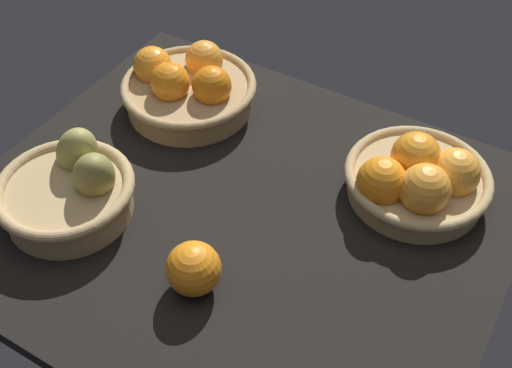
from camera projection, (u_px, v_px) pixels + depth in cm
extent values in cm
cube|color=black|center=(237.00, 215.00, 103.66)|extent=(84.00, 72.00, 3.00)
cylinder|color=tan|center=(416.00, 184.00, 103.57)|extent=(22.05, 22.05, 4.12)
torus|color=tan|center=(418.00, 175.00, 102.10)|extent=(23.77, 23.77, 1.73)
sphere|color=orange|center=(416.00, 156.00, 101.07)|extent=(8.02, 8.02, 8.02)
sphere|color=#F49E33|center=(425.00, 189.00, 96.79)|extent=(8.02, 8.02, 8.02)
sphere|color=orange|center=(382.00, 182.00, 99.12)|extent=(8.02, 8.02, 8.02)
sphere|color=#F49E33|center=(455.00, 173.00, 100.10)|extent=(8.02, 8.02, 8.02)
cylinder|color=tan|center=(190.00, 96.00, 119.31)|extent=(23.59, 23.59, 4.86)
torus|color=tan|center=(189.00, 86.00, 117.58)|extent=(25.23, 25.23, 1.64)
sphere|color=orange|center=(153.00, 66.00, 119.08)|extent=(7.27, 7.27, 7.27)
sphere|color=orange|center=(170.00, 82.00, 114.90)|extent=(7.27, 7.27, 7.27)
sphere|color=#F49E33|center=(204.00, 60.00, 121.11)|extent=(7.27, 7.27, 7.27)
sphere|color=orange|center=(212.00, 86.00, 114.39)|extent=(7.27, 7.27, 7.27)
cylinder|color=tan|center=(68.00, 200.00, 100.23)|extent=(19.98, 19.98, 5.56)
torus|color=tan|center=(64.00, 187.00, 98.24)|extent=(21.87, 21.87, 1.88)
ellipsoid|color=olive|center=(94.00, 177.00, 97.62)|extent=(12.35, 10.85, 12.70)
ellipsoid|color=#9E934C|center=(77.00, 153.00, 101.78)|extent=(11.84, 8.28, 13.22)
sphere|color=orange|center=(194.00, 269.00, 89.27)|extent=(7.98, 7.98, 7.98)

